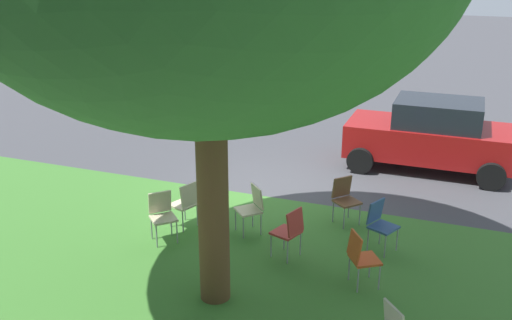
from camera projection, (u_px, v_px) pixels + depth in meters
The scene contains 10 objects.
ground at pixel (265, 192), 12.11m from camera, with size 80.00×80.00×0.00m, color #424247.
grass_verge at pixel (198, 265), 9.30m from camera, with size 48.00×6.00×0.01m, color #3D752D.
chair_0 at pixel (380, 222), 9.62m from camera, with size 0.56×0.55×0.88m.
chair_1 at pixel (361, 255), 8.55m from camera, with size 0.58×0.57×0.88m.
chair_3 at pixel (345, 197), 10.60m from camera, with size 0.59×0.59×0.88m.
chair_4 at pixel (252, 206), 10.23m from camera, with size 0.59×0.59×0.88m.
chair_5 at pixel (162, 213), 9.95m from camera, with size 0.59×0.59×0.88m.
chair_6 at pixel (186, 202), 10.39m from camera, with size 0.54×0.53×0.88m.
chair_7 at pixel (290, 229), 9.35m from camera, with size 0.53×0.53×0.88m.
parked_car at pixel (431, 134), 13.18m from camera, with size 3.70×1.92×1.65m.
Camera 1 is at (-3.77, 10.50, 4.77)m, focal length 40.18 mm.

